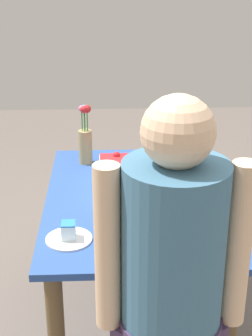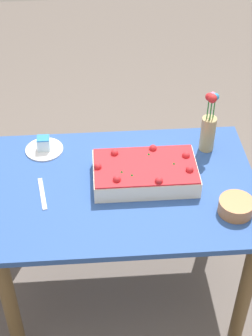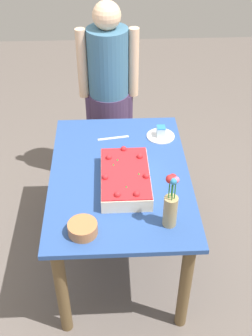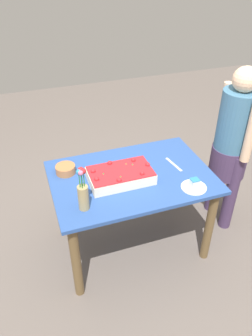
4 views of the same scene
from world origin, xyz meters
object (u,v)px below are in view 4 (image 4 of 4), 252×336
sheet_cake (121,175)px  flower_vase (83,193)px  person_standing (232,141)px  cake_knife (174,164)px  fruit_bowl (66,169)px  serving_plate_with_slice (194,185)px

sheet_cake → flower_vase: size_ratio=1.46×
flower_vase → person_standing: person_standing is taller
sheet_cake → cake_knife: 0.48m
cake_knife → fruit_bowl: 0.87m
sheet_cake → fruit_bowl: (-0.37, 0.23, -0.01)m
sheet_cake → serving_plate_with_slice: 0.55m
serving_plate_with_slice → person_standing: person_standing is taller
fruit_bowl → person_standing: 1.40m
sheet_cake → fruit_bowl: bearing=147.9°
sheet_cake → person_standing: person_standing is taller
serving_plate_with_slice → flower_vase: (-0.81, 0.05, 0.11)m
fruit_bowl → person_standing: (1.39, -0.16, 0.07)m
flower_vase → person_standing: 1.38m
flower_vase → person_standing: bearing=12.3°
sheet_cake → fruit_bowl: size_ratio=3.12×
cake_knife → serving_plate_with_slice: bearing=-8.1°
sheet_cake → cake_knife: sheet_cake is taller
serving_plate_with_slice → cake_knife: bearing=91.1°
flower_vase → fruit_bowl: flower_vase is taller
serving_plate_with_slice → cake_knife: (-0.01, 0.32, -0.02)m
person_standing → cake_knife: bearing=2.1°
cake_knife → fruit_bowl: fruit_bowl is taller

